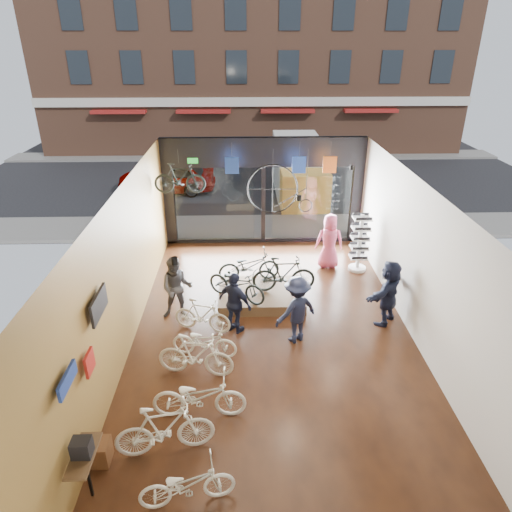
{
  "coord_description": "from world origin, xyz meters",
  "views": [
    {
      "loc": [
        -0.71,
        -9.42,
        6.86
      ],
      "look_at": [
        -0.39,
        1.4,
        1.61
      ],
      "focal_mm": 32.0,
      "sensor_mm": 36.0,
      "label": 1
    }
  ],
  "objects_px": {
    "display_bike_mid": "(284,274)",
    "customer_4": "(329,241)",
    "floor_bike_5": "(202,315)",
    "display_bike_left": "(237,284)",
    "penny_farthing": "(283,191)",
    "customer_3": "(297,310)",
    "floor_bike_3": "(196,355)",
    "hung_bike": "(180,178)",
    "floor_bike_1": "(165,429)",
    "customer_5": "(388,292)",
    "floor_bike_4": "(204,341)",
    "box_truck": "(300,171)",
    "customer_2": "(235,303)",
    "display_bike_right": "(249,266)",
    "customer_1": "(177,288)",
    "street_car": "(167,176)",
    "display_platform": "(261,295)",
    "floor_bike_2": "(199,396)",
    "sunglasses_rack": "(360,243)",
    "floor_bike_0": "(187,484)"
  },
  "relations": [
    {
      "from": "display_bike_mid",
      "to": "customer_4",
      "type": "bearing_deg",
      "value": -39.98
    },
    {
      "from": "floor_bike_5",
      "to": "display_bike_left",
      "type": "distance_m",
      "value": 1.4
    },
    {
      "from": "display_bike_mid",
      "to": "penny_farthing",
      "type": "xyz_separation_m",
      "value": [
        0.14,
        2.4,
        1.67
      ]
    },
    {
      "from": "customer_3",
      "to": "customer_4",
      "type": "xyz_separation_m",
      "value": [
        1.49,
        3.96,
        0.03
      ]
    },
    {
      "from": "floor_bike_5",
      "to": "penny_farthing",
      "type": "distance_m",
      "value": 4.94
    },
    {
      "from": "floor_bike_3",
      "to": "hung_bike",
      "type": "distance_m",
      "value": 6.08
    },
    {
      "from": "floor_bike_1",
      "to": "customer_5",
      "type": "xyz_separation_m",
      "value": [
        5.17,
        4.05,
        0.35
      ]
    },
    {
      "from": "floor_bike_5",
      "to": "display_bike_mid",
      "type": "bearing_deg",
      "value": -39.71
    },
    {
      "from": "floor_bike_1",
      "to": "floor_bike_4",
      "type": "relative_size",
      "value": 1.15
    },
    {
      "from": "box_truck",
      "to": "customer_2",
      "type": "xyz_separation_m",
      "value": [
        -2.85,
        -10.68,
        -0.42
      ]
    },
    {
      "from": "floor_bike_4",
      "to": "penny_farthing",
      "type": "distance_m",
      "value": 5.73
    },
    {
      "from": "display_bike_right",
      "to": "customer_1",
      "type": "height_order",
      "value": "customer_1"
    },
    {
      "from": "street_car",
      "to": "hung_bike",
      "type": "bearing_deg",
      "value": 12.41
    },
    {
      "from": "floor_bike_5",
      "to": "display_bike_mid",
      "type": "height_order",
      "value": "display_bike_mid"
    },
    {
      "from": "street_car",
      "to": "customer_4",
      "type": "relative_size",
      "value": 2.53
    },
    {
      "from": "floor_bike_3",
      "to": "floor_bike_5",
      "type": "xyz_separation_m",
      "value": [
        0.02,
        1.68,
        -0.06
      ]
    },
    {
      "from": "customer_1",
      "to": "customer_5",
      "type": "xyz_separation_m",
      "value": [
        5.49,
        -0.42,
        0.02
      ]
    },
    {
      "from": "display_platform",
      "to": "penny_farthing",
      "type": "relative_size",
      "value": 1.2
    },
    {
      "from": "customer_2",
      "to": "penny_farthing",
      "type": "height_order",
      "value": "penny_farthing"
    },
    {
      "from": "floor_bike_1",
      "to": "customer_5",
      "type": "distance_m",
      "value": 6.57
    },
    {
      "from": "floor_bike_4",
      "to": "customer_3",
      "type": "bearing_deg",
      "value": -65.15
    },
    {
      "from": "display_platform",
      "to": "display_bike_mid",
      "type": "relative_size",
      "value": 1.36
    },
    {
      "from": "floor_bike_2",
      "to": "customer_5",
      "type": "relative_size",
      "value": 1.04
    },
    {
      "from": "display_bike_left",
      "to": "customer_4",
      "type": "distance_m",
      "value": 3.84
    },
    {
      "from": "sunglasses_rack",
      "to": "display_platform",
      "type": "bearing_deg",
      "value": -152.16
    },
    {
      "from": "customer_3",
      "to": "floor_bike_4",
      "type": "bearing_deg",
      "value": -15.38
    },
    {
      "from": "customer_1",
      "to": "display_bike_left",
      "type": "bearing_deg",
      "value": 11.27
    },
    {
      "from": "floor_bike_4",
      "to": "penny_farthing",
      "type": "relative_size",
      "value": 0.77
    },
    {
      "from": "floor_bike_4",
      "to": "display_platform",
      "type": "xyz_separation_m",
      "value": [
        1.43,
        2.49,
        -0.26
      ]
    },
    {
      "from": "display_bike_left",
      "to": "sunglasses_rack",
      "type": "xyz_separation_m",
      "value": [
        3.87,
        2.19,
        0.18
      ]
    },
    {
      "from": "street_car",
      "to": "floor_bike_0",
      "type": "bearing_deg",
      "value": 9.31
    },
    {
      "from": "floor_bike_1",
      "to": "display_bike_left",
      "type": "relative_size",
      "value": 1.0
    },
    {
      "from": "sunglasses_rack",
      "to": "display_bike_mid",
      "type": "bearing_deg",
      "value": -145.97
    },
    {
      "from": "customer_4",
      "to": "customer_5",
      "type": "relative_size",
      "value": 1.02
    },
    {
      "from": "floor_bike_2",
      "to": "customer_3",
      "type": "distance_m",
      "value": 3.3
    },
    {
      "from": "display_bike_mid",
      "to": "display_bike_left",
      "type": "bearing_deg",
      "value": 104.9
    },
    {
      "from": "display_platform",
      "to": "customer_2",
      "type": "height_order",
      "value": "customer_2"
    },
    {
      "from": "floor_bike_1",
      "to": "floor_bike_3",
      "type": "bearing_deg",
      "value": -19.76
    },
    {
      "from": "customer_5",
      "to": "floor_bike_4",
      "type": "bearing_deg",
      "value": -33.7
    },
    {
      "from": "display_platform",
      "to": "customer_4",
      "type": "relative_size",
      "value": 1.32
    },
    {
      "from": "floor_bike_5",
      "to": "customer_2",
      "type": "bearing_deg",
      "value": -76.36
    },
    {
      "from": "floor_bike_3",
      "to": "display_bike_left",
      "type": "bearing_deg",
      "value": -7.87
    },
    {
      "from": "customer_4",
      "to": "floor_bike_1",
      "type": "bearing_deg",
      "value": 63.92
    },
    {
      "from": "floor_bike_4",
      "to": "display_bike_right",
      "type": "height_order",
      "value": "display_bike_right"
    },
    {
      "from": "floor_bike_2",
      "to": "floor_bike_3",
      "type": "height_order",
      "value": "floor_bike_3"
    },
    {
      "from": "floor_bike_1",
      "to": "floor_bike_4",
      "type": "bearing_deg",
      "value": -20.35
    },
    {
      "from": "display_bike_left",
      "to": "floor_bike_1",
      "type": "bearing_deg",
      "value": -161.62
    },
    {
      "from": "street_car",
      "to": "floor_bike_3",
      "type": "bearing_deg",
      "value": 10.86
    },
    {
      "from": "floor_bike_4",
      "to": "customer_1",
      "type": "relative_size",
      "value": 0.89
    },
    {
      "from": "display_bike_left",
      "to": "penny_farthing",
      "type": "relative_size",
      "value": 0.89
    }
  ]
}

